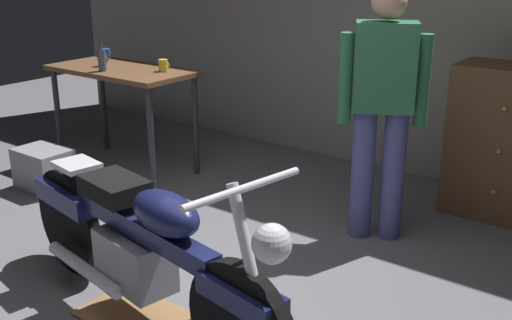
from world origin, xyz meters
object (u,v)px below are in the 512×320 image
(motorcycle, at_px, (140,245))
(person_standing, at_px, (382,104))
(mug_blue_enamel, at_px, (106,54))
(bottle, at_px, (102,59))
(wooden_dresser, at_px, (509,143))
(mug_yellow_tall, at_px, (163,65))
(storage_bin, at_px, (44,169))
(mug_brown_stoneware, at_px, (102,60))

(motorcycle, relative_size, person_standing, 1.30)
(mug_blue_enamel, bearing_deg, bottle, -42.97)
(motorcycle, xyz_separation_m, person_standing, (0.48, 1.67, 0.48))
(mug_blue_enamel, bearing_deg, person_standing, -2.97)
(person_standing, distance_m, wooden_dresser, 1.11)
(mug_blue_enamel, bearing_deg, mug_yellow_tall, -7.69)
(mug_blue_enamel, xyz_separation_m, bottle, (0.44, -0.41, 0.05))
(motorcycle, relative_size, mug_blue_enamel, 19.62)
(storage_bin, xyz_separation_m, bottle, (0.14, 0.56, 0.83))
(mug_yellow_tall, bearing_deg, mug_blue_enamel, 172.31)
(storage_bin, height_order, mug_brown_stoneware, mug_brown_stoneware)
(motorcycle, height_order, mug_blue_enamel, motorcycle)
(mug_yellow_tall, bearing_deg, motorcycle, -48.65)
(motorcycle, bearing_deg, wooden_dresser, 77.19)
(storage_bin, bearing_deg, motorcycle, -22.56)
(person_standing, height_order, mug_brown_stoneware, person_standing)
(mug_blue_enamel, distance_m, bottle, 0.60)
(storage_bin, xyz_separation_m, mug_blue_enamel, (-0.30, 0.97, 0.78))
(mug_yellow_tall, relative_size, mug_blue_enamel, 0.98)
(wooden_dresser, distance_m, mug_yellow_tall, 2.73)
(person_standing, height_order, mug_blue_enamel, person_standing)
(mug_brown_stoneware, bearing_deg, storage_bin, -87.16)
(mug_brown_stoneware, distance_m, mug_yellow_tall, 0.60)
(person_standing, xyz_separation_m, bottle, (-2.39, -0.26, 0.07))
(person_standing, bearing_deg, mug_blue_enamel, -31.45)
(wooden_dresser, bearing_deg, bottle, -159.24)
(bottle, bearing_deg, person_standing, 6.26)
(mug_brown_stoneware, height_order, mug_blue_enamel, mug_brown_stoneware)
(mug_yellow_tall, xyz_separation_m, bottle, (-0.41, -0.30, 0.05))
(storage_bin, height_order, mug_blue_enamel, mug_blue_enamel)
(wooden_dresser, height_order, storage_bin, wooden_dresser)
(mug_yellow_tall, bearing_deg, bottle, -144.14)
(motorcycle, bearing_deg, person_standing, 83.91)
(mug_brown_stoneware, distance_m, mug_blue_enamel, 0.37)
(mug_brown_stoneware, height_order, mug_yellow_tall, mug_brown_stoneware)
(storage_bin, distance_m, mug_brown_stoneware, 1.06)
(wooden_dresser, bearing_deg, mug_brown_stoneware, -162.71)
(wooden_dresser, bearing_deg, storage_bin, -151.57)
(motorcycle, xyz_separation_m, mug_yellow_tall, (-1.50, 1.71, 0.50))
(wooden_dresser, relative_size, storage_bin, 2.50)
(storage_bin, xyz_separation_m, mug_yellow_tall, (0.55, 0.85, 0.78))
(motorcycle, height_order, bottle, bottle)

